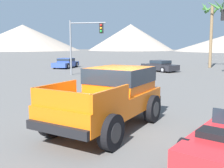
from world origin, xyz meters
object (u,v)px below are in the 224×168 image
traffic_light_crosswalk (85,37)px  parked_car_dark (160,66)px  orange_pickup_truck (112,93)px  parked_car_blue (66,63)px  palm_tree_leaning (213,18)px

traffic_light_crosswalk → parked_car_dark: bearing=36.2°
orange_pickup_truck → traffic_light_crosswalk: (-5.40, 14.87, 2.38)m
orange_pickup_truck → parked_car_blue: 24.21m
parked_car_blue → palm_tree_leaning: bearing=-164.4°
parked_car_blue → palm_tree_leaning: (17.60, 3.61, 5.50)m
parked_car_dark → traffic_light_crosswalk: bearing=168.5°
orange_pickup_truck → traffic_light_crosswalk: traffic_light_crosswalk is taller
palm_tree_leaning → parked_car_dark: bearing=-136.8°
orange_pickup_truck → palm_tree_leaning: 27.21m
orange_pickup_truck → palm_tree_leaning: bearing=92.6°
parked_car_blue → palm_tree_leaning: size_ratio=0.54×
orange_pickup_truck → parked_car_blue: size_ratio=1.25×
parked_car_dark → traffic_light_crosswalk: (-6.88, -5.03, 2.94)m
orange_pickup_truck → parked_car_dark: bearing=104.8°
parked_car_blue → traffic_light_crosswalk: (4.60, -7.17, 2.93)m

